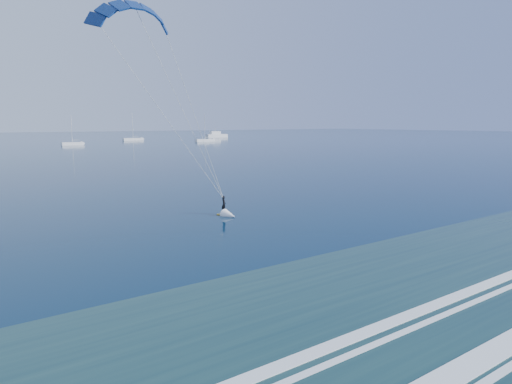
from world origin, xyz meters
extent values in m
cube|color=#1E423F|center=(0.00, 8.00, 0.01)|extent=(600.00, 22.00, 0.03)
cube|color=white|center=(0.00, 5.50, 0.04)|extent=(600.00, 1.10, 0.07)
cube|color=white|center=(0.00, 9.50, 0.04)|extent=(600.00, 0.70, 0.07)
cube|color=gold|center=(5.49, 34.55, 0.04)|extent=(1.41, 0.45, 0.08)
imported|color=black|center=(5.49, 34.55, 0.95)|extent=(0.61, 0.74, 1.73)
cone|color=white|center=(5.34, 33.25, 0.08)|extent=(1.31, 1.74, 1.10)
cube|color=white|center=(121.30, 230.07, 0.96)|extent=(13.15, 3.51, 1.93)
cube|color=white|center=(120.30, 230.07, 2.81)|extent=(6.14, 2.81, 1.75)
cylinder|color=silver|center=(120.30, 230.07, 4.68)|extent=(0.16, 0.16, 2.00)
cube|color=white|center=(28.43, 183.37, 0.60)|extent=(8.11, 2.40, 1.20)
cylinder|color=silver|center=(28.43, 183.37, 6.27)|extent=(0.18, 0.18, 10.13)
cylinder|color=silver|center=(29.63, 183.37, 2.00)|extent=(2.60, 0.12, 0.12)
cube|color=white|center=(64.84, 215.23, 0.60)|extent=(10.00, 2.40, 1.20)
cylinder|color=silver|center=(64.84, 215.23, 7.34)|extent=(0.18, 0.18, 12.27)
cylinder|color=silver|center=(66.04, 215.23, 2.00)|extent=(2.60, 0.12, 0.12)
cube|color=white|center=(87.07, 183.19, 0.60)|extent=(9.41, 2.40, 1.20)
cylinder|color=silver|center=(87.07, 183.19, 6.92)|extent=(0.18, 0.18, 11.45)
cylinder|color=silver|center=(88.27, 183.19, 2.00)|extent=(2.60, 0.12, 0.12)
camera|label=1|loc=(-17.30, -2.52, 8.83)|focal=32.00mm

